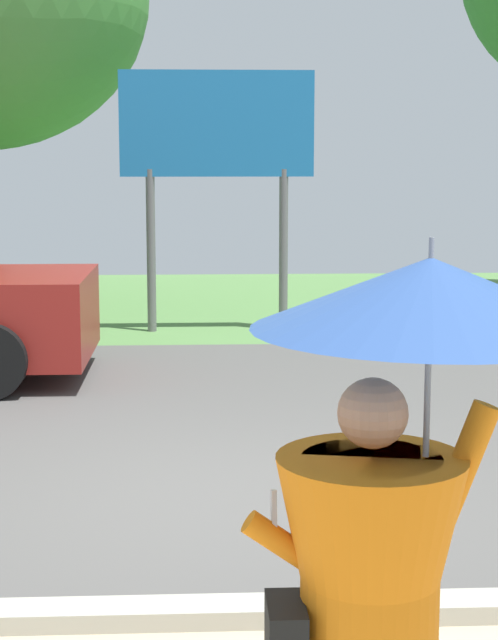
% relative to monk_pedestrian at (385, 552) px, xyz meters
% --- Properties ---
extents(ground_plane, '(40.00, 22.00, 0.20)m').
position_rel_monk_pedestrian_xyz_m(ground_plane, '(-0.31, 6.92, -1.19)').
color(ground_plane, '#565451').
extents(monk_pedestrian, '(1.12, 1.10, 2.13)m').
position_rel_monk_pedestrian_xyz_m(monk_pedestrian, '(0.00, 0.00, 0.00)').
color(monk_pedestrian, orange).
rests_on(monk_pedestrian, ground_plane).
extents(roadside_billboard, '(2.60, 0.12, 3.50)m').
position_rel_monk_pedestrian_xyz_m(roadside_billboard, '(-0.31, 11.06, 1.41)').
color(roadside_billboard, slate).
rests_on(roadside_billboard, ground_plane).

